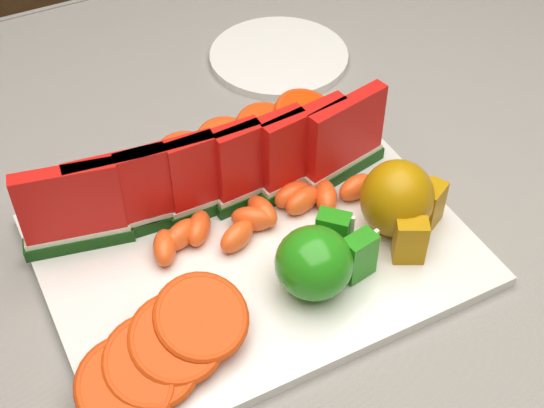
% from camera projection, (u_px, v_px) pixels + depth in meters
% --- Properties ---
extents(table, '(1.40, 0.90, 0.75)m').
position_uv_depth(table, '(206.00, 305.00, 0.83)').
color(table, brown).
rests_on(table, ground).
extents(tablecloth, '(1.53, 1.03, 0.20)m').
position_uv_depth(tablecloth, '(202.00, 268.00, 0.79)').
color(tablecloth, gray).
rests_on(tablecloth, table).
extents(platter, '(0.40, 0.30, 0.01)m').
position_uv_depth(platter, '(255.00, 249.00, 0.74)').
color(platter, silver).
rests_on(platter, tablecloth).
extents(apple_cluster, '(0.11, 0.09, 0.07)m').
position_uv_depth(apple_cluster, '(320.00, 260.00, 0.68)').
color(apple_cluster, '#289113').
rests_on(apple_cluster, platter).
extents(pear_cluster, '(0.09, 0.10, 0.08)m').
position_uv_depth(pear_cluster, '(400.00, 201.00, 0.73)').
color(pear_cluster, '#937C05').
rests_on(pear_cluster, platter).
extents(side_plate, '(0.19, 0.19, 0.01)m').
position_uv_depth(side_plate, '(279.00, 56.00, 0.98)').
color(side_plate, silver).
rests_on(side_plate, tablecloth).
extents(watermelon_row, '(0.39, 0.07, 0.10)m').
position_uv_depth(watermelon_row, '(215.00, 174.00, 0.74)').
color(watermelon_row, '#09370B').
rests_on(watermelon_row, platter).
extents(orange_fan_front, '(0.18, 0.12, 0.05)m').
position_uv_depth(orange_fan_front, '(164.00, 350.00, 0.63)').
color(orange_fan_front, '#E25C12').
rests_on(orange_fan_front, platter).
extents(orange_fan_back, '(0.32, 0.10, 0.04)m').
position_uv_depth(orange_fan_back, '(208.00, 151.00, 0.81)').
color(orange_fan_back, '#E25C12').
rests_on(orange_fan_back, platter).
extents(tangerine_segments, '(0.25, 0.07, 0.03)m').
position_uv_depth(tangerine_segments, '(259.00, 215.00, 0.75)').
color(tangerine_segments, '#E53C04').
rests_on(tangerine_segments, platter).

